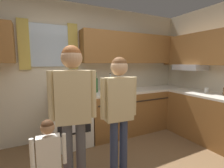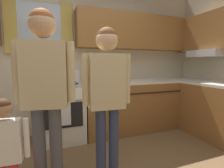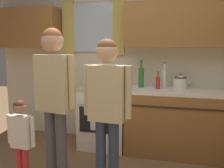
% 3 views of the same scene
% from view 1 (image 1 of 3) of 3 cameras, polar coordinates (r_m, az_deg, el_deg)
% --- Properties ---
extents(back_wall_unit, '(4.60, 0.42, 2.60)m').
position_cam_1_polar(back_wall_unit, '(3.32, -8.59, 7.49)').
color(back_wall_unit, beige).
rests_on(back_wall_unit, ground).
extents(kitchen_counter_run, '(2.32, 1.88, 0.90)m').
position_cam_1_polar(kitchen_counter_run, '(3.64, 16.43, -9.21)').
color(kitchen_counter_run, brown).
rests_on(kitchen_counter_run, ground).
extents(stove_oven, '(0.67, 0.67, 1.10)m').
position_cam_1_polar(stove_oven, '(3.10, -14.37, -11.73)').
color(stove_oven, silver).
rests_on(stove_oven, ground).
extents(bottle_tall_clear, '(0.07, 0.07, 0.37)m').
position_cam_1_polar(bottle_tall_clear, '(3.33, -0.61, -0.05)').
color(bottle_tall_clear, silver).
rests_on(bottle_tall_clear, kitchen_counter_run).
extents(bottle_sauce_red, '(0.06, 0.06, 0.25)m').
position_cam_1_polar(bottle_sauce_red, '(3.21, -1.10, -1.18)').
color(bottle_sauce_red, red).
rests_on(bottle_sauce_red, kitchen_counter_run).
extents(bottle_wine_green, '(0.08, 0.08, 0.39)m').
position_cam_1_polar(bottle_wine_green, '(3.19, -5.69, -0.22)').
color(bottle_wine_green, '#2D6633').
rests_on(bottle_wine_green, kitchen_counter_run).
extents(mug_ceramic_white, '(0.13, 0.08, 0.09)m').
position_cam_1_polar(mug_ceramic_white, '(3.66, 30.25, -1.84)').
color(mug_ceramic_white, white).
rests_on(mug_ceramic_white, kitchen_counter_run).
extents(stovetop_kettle, '(0.27, 0.20, 0.21)m').
position_cam_1_polar(stovetop_kettle, '(3.47, 2.54, -0.52)').
color(stovetop_kettle, silver).
rests_on(stovetop_kettle, kitchen_counter_run).
extents(adult_holding_child, '(0.51, 0.23, 1.66)m').
position_cam_1_polar(adult_holding_child, '(1.83, -13.53, -6.37)').
color(adult_holding_child, '#4C4C51').
rests_on(adult_holding_child, ground).
extents(adult_in_plaid, '(0.48, 0.21, 1.55)m').
position_cam_1_polar(adult_in_plaid, '(2.03, 2.48, -6.87)').
color(adult_in_plaid, '#2D3856').
rests_on(adult_in_plaid, ground).
extents(small_child, '(0.32, 0.13, 0.95)m').
position_cam_1_polar(small_child, '(1.78, -21.27, -22.50)').
color(small_child, red).
rests_on(small_child, ground).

